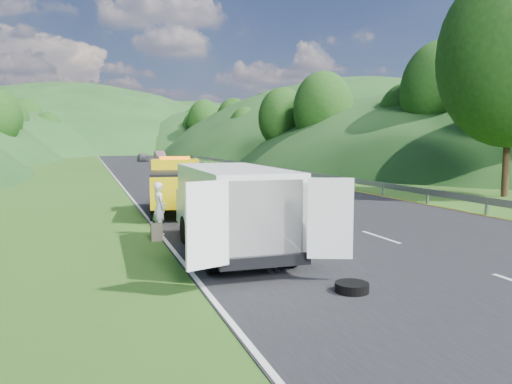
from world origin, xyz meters
name	(u,v)px	position (x,y,z in m)	size (l,w,h in m)	color
ground	(275,233)	(0.00, 0.00, 0.00)	(320.00, 320.00, 0.00)	#38661E
road_surface	(172,169)	(3.00, 40.00, 0.01)	(14.00, 200.00, 0.02)	black
guardrail	(209,163)	(10.30, 52.50, 0.00)	(0.06, 140.00, 1.52)	gray
tree_line_right	(274,160)	(23.00, 60.00, 0.00)	(14.00, 140.00, 14.00)	#265017
hills_backdrop	(131,151)	(6.50, 134.70, 0.00)	(201.00, 288.60, 44.00)	#2D5B23
tow_truck	(176,186)	(-2.50, 5.76, 1.22)	(2.89, 6.05, 2.50)	black
white_van	(231,205)	(-2.36, -2.62, 1.41)	(3.84, 7.07, 2.49)	black
woman	(160,234)	(-3.91, 0.98, 0.00)	(0.66, 0.48, 1.80)	silver
child	(228,243)	(-2.07, -1.17, 0.00)	(0.46, 0.36, 0.94)	tan
worker	(273,273)	(-1.98, -5.00, 0.00)	(1.12, 0.64, 1.73)	black
suitcase	(157,232)	(-4.16, -0.13, 0.29)	(0.36, 0.20, 0.58)	brown
spare_tire	(352,293)	(-0.96, -7.03, 0.00)	(0.73, 0.73, 0.20)	black
passing_suv	(266,196)	(3.63, 10.91, 0.00)	(2.68, 5.80, 1.61)	black
dist_car_a	(143,161)	(1.97, 60.50, 0.00)	(1.52, 3.77, 1.29)	#4D4F53
dist_car_b	(160,160)	(5.34, 66.55, 0.00)	(1.49, 4.28, 1.41)	brown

